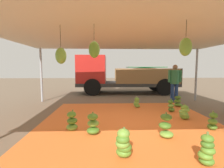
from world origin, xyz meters
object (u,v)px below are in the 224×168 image
banana_bunch_8 (178,101)px  banana_bunch_2 (207,151)px  banana_bunch_1 (184,112)px  banana_bunch_0 (72,122)px  banana_bunch_3 (171,106)px  cargo_truck_main (122,75)px  banana_bunch_9 (93,124)px  worker_0 (175,80)px  banana_bunch_4 (137,103)px  banana_bunch_10 (123,144)px  banana_bunch_11 (166,127)px  banana_bunch_7 (213,122)px

banana_bunch_8 → banana_bunch_2: bearing=-107.9°
banana_bunch_1 → banana_bunch_8: size_ratio=1.00×
banana_bunch_0 → banana_bunch_3: (3.30, 1.73, -0.02)m
banana_bunch_0 → banana_bunch_8: size_ratio=1.09×
banana_bunch_8 → cargo_truck_main: 4.57m
banana_bunch_9 → worker_0: 5.40m
banana_bunch_4 → banana_bunch_10: 3.98m
banana_bunch_2 → cargo_truck_main: (-0.59, 8.31, 0.93)m
banana_bunch_0 → banana_bunch_8: banana_bunch_0 is taller
banana_bunch_0 → banana_bunch_9: size_ratio=0.97×
banana_bunch_2 → banana_bunch_11: 1.18m
banana_bunch_7 → banana_bunch_11: banana_bunch_11 is taller
banana_bunch_0 → worker_0: worker_0 is taller
cargo_truck_main → worker_0: size_ratio=3.56×
cargo_truck_main → banana_bunch_7: bearing=-75.8°
banana_bunch_1 → worker_0: (0.83, 2.81, 0.82)m
cargo_truck_main → worker_0: cargo_truck_main is taller
banana_bunch_11 → banana_bunch_7: bearing=16.5°
banana_bunch_7 → cargo_truck_main: size_ratio=0.08×
banana_bunch_9 → banana_bunch_10: size_ratio=0.97×
banana_bunch_10 → worker_0: 5.92m
banana_bunch_0 → banana_bunch_4: bearing=48.9°
banana_bunch_1 → banana_bunch_7: bearing=-73.1°
banana_bunch_2 → banana_bunch_4: 4.17m
banana_bunch_3 → banana_bunch_11: bearing=-114.1°
banana_bunch_10 → banana_bunch_8: bearing=55.6°
banana_bunch_4 → cargo_truck_main: cargo_truck_main is taller
banana_bunch_4 → banana_bunch_1: bearing=-53.3°
banana_bunch_8 → banana_bunch_11: 3.58m
worker_0 → banana_bunch_8: bearing=-104.5°
banana_bunch_1 → worker_0: worker_0 is taller
banana_bunch_1 → banana_bunch_2: banana_bunch_2 is taller
banana_bunch_0 → cargo_truck_main: size_ratio=0.08×
banana_bunch_3 → banana_bunch_11: (-1.02, -2.27, 0.04)m
banana_bunch_1 → banana_bunch_9: bearing=-158.7°
banana_bunch_1 → banana_bunch_2: 2.65m
banana_bunch_11 → banana_bunch_8: bearing=62.3°
banana_bunch_3 → banana_bunch_7: banana_bunch_7 is taller
cargo_truck_main → worker_0: bearing=-52.9°
banana_bunch_7 → banana_bunch_1: bearing=106.9°
banana_bunch_3 → worker_0: size_ratio=0.27×
banana_bunch_0 → banana_bunch_10: banana_bunch_10 is taller
banana_bunch_7 → banana_bunch_3: bearing=101.2°
banana_bunch_7 → banana_bunch_10: bearing=-153.0°
banana_bunch_2 → banana_bunch_11: bearing=103.3°
banana_bunch_8 → banana_bunch_9: banana_bunch_9 is taller
banana_bunch_0 → banana_bunch_2: banana_bunch_2 is taller
worker_0 → banana_bunch_2: bearing=-107.3°
banana_bunch_1 → banana_bunch_7: 1.01m
banana_bunch_7 → banana_bunch_8: banana_bunch_7 is taller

